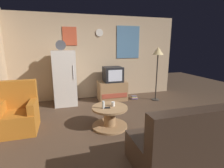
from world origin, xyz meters
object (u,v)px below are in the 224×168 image
Objects in this scene: remote_control at (106,108)px; armchair at (19,114)px; standing_lamp at (158,55)px; mug_ceramic_white at (113,104)px; fridge at (65,78)px; book_stack at (134,97)px; tv_stand at (112,91)px; wine_glass at (103,105)px; crt_tv at (113,74)px; couch at (195,144)px; coffee_table at (110,117)px.

remote_control is 1.71m from armchair.
standing_lamp is 17.67× the size of mug_ceramic_white.
book_stack is (2.04, -0.11, -0.71)m from fridge.
tv_stand is (1.37, 0.01, -0.47)m from fridge.
fridge reaches higher than armchair.
fridge is 11.80× the size of wine_glass.
crt_tv is 0.99m from book_stack.
crt_tv is 1.91m from wine_glass.
armchair is (-2.29, -1.33, 0.05)m from tv_stand.
crt_tv is 0.34× the size of standing_lamp.
fridge is 1.84× the size of armchair.
crt_tv is (1.39, 0.01, 0.04)m from fridge.
wine_glass is at bearing -129.91° from book_stack.
standing_lamp is 10.60× the size of wine_glass.
couch is (0.26, -3.11, -0.48)m from crt_tv.
coffee_table is at bearing -108.52° from crt_tv.
wine_glass is at bearing -161.38° from mug_ceramic_white.
tv_stand is at bearing 30.15° from armchair.
wine_glass is 1.00× the size of remote_control.
mug_ceramic_white is (0.08, 0.03, 0.26)m from coffee_table.
standing_lamp is 1.66× the size of armchair.
tv_stand is 0.53× the size of standing_lamp.
coffee_table is at bearing -144.05° from standing_lamp.
remote_control is (-0.64, -1.76, 0.16)m from tv_stand.
crt_tv is 1.43m from standing_lamp.
fridge is 1.91m from mug_ceramic_white.
mug_ceramic_white is at bearing 117.75° from couch.
mug_ceramic_white is at bearing -105.81° from tv_stand.
fridge is 3.28× the size of crt_tv.
tv_stand is at bearing 176.82° from crt_tv.
crt_tv reaches higher than wine_glass.
tv_stand reaches higher than mug_ceramic_white.
couch is at bearing -85.21° from crt_tv.
tv_stand is at bearing 95.11° from couch.
fridge is at bearing -179.67° from tv_stand.
wine_glass is (-1.97, -1.37, -0.85)m from standing_lamp.
fridge is 1.89m from wine_glass.
crt_tv is at bearing 71.48° from coffee_table.
standing_lamp is 0.94× the size of couch.
tv_stand is 0.51m from crt_tv.
armchair is at bearing 167.88° from coffee_table.
coffee_table is 0.33m from wine_glass.
mug_ceramic_white reaches higher than remote_control.
mug_ceramic_white is at bearing -10.81° from armchair.
tv_stand is 1.71m from standing_lamp.
remote_control is 0.09× the size of couch.
mug_ceramic_white is at bearing 35.59° from remote_control.
couch is (0.83, -1.40, 0.10)m from coffee_table.
armchair is (-1.65, 0.43, -0.11)m from remote_control.
book_stack is at bearing 82.54° from couch.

